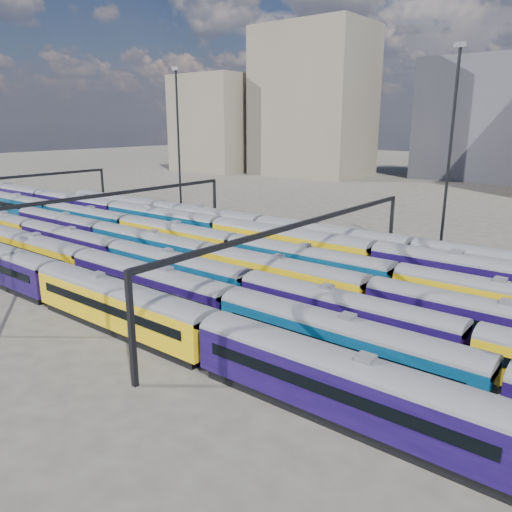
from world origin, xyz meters
The scene contains 12 objects.
ground centered at (0.00, 0.00, 0.00)m, with size 500.00×500.00×0.00m, color #3F3B35.
rake_0 centered at (22.51, -15.00, 2.65)m, with size 143.25×2.99×5.04m.
rake_1 centered at (-0.43, -10.00, 2.59)m, with size 140.41×2.93×4.94m.
rake_2 centered at (-11.83, -5.00, 2.48)m, with size 115.21×2.81×4.72m.
rake_3 centered at (7.15, 0.00, 2.51)m, with size 97.12×2.85×4.78m.
rake_4 centered at (-3.00, 5.00, 2.59)m, with size 120.21×2.93×4.93m.
rake_5 centered at (-9.88, 10.00, 2.90)m, with size 134.36×3.27×5.53m.
rake_6 centered at (14.75, 15.00, 2.76)m, with size 128.06×3.12×5.26m.
gantry_1 centered at (-20.00, 0.00, 6.79)m, with size 0.35×40.35×8.03m.
gantry_2 centered at (10.00, 0.00, 6.79)m, with size 0.35×40.35×8.03m.
mast_1 centered at (-30.00, 22.00, 13.97)m, with size 1.40×0.50×25.60m.
mast_3 centered at (15.00, 24.00, 13.97)m, with size 1.40×0.50×25.60m.
Camera 1 is at (34.58, -38.21, 16.87)m, focal length 35.00 mm.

